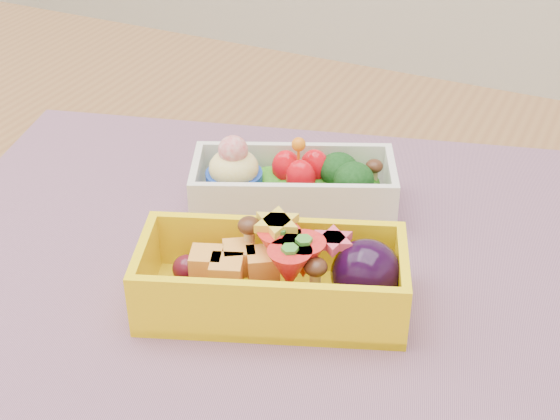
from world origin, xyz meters
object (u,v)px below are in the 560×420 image
at_px(table, 232,380).
at_px(bento_white, 292,186).
at_px(placemat, 268,255).
at_px(bento_yellow, 278,276).

bearing_deg(table, bento_white, 86.66).
relative_size(placemat, bento_yellow, 2.73).
bearing_deg(bento_yellow, table, 141.04).
relative_size(bento_white, bento_yellow, 0.90).
height_order(bento_white, bento_yellow, bento_white).
height_order(table, bento_white, bento_white).
distance_m(bento_white, bento_yellow, 0.12).
distance_m(table, bento_yellow, 0.14).
height_order(placemat, bento_white, bento_white).
bearing_deg(bento_yellow, placemat, 101.69).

